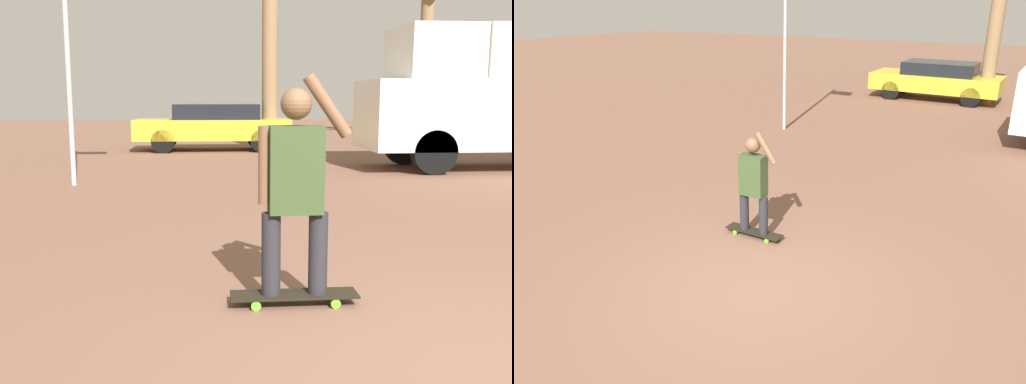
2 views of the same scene
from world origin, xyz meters
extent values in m
plane|color=brown|center=(0.00, 0.00, 0.00)|extent=(80.00, 80.00, 0.00)
cube|color=black|center=(-0.88, 1.25, 0.08)|extent=(0.94, 0.23, 0.02)
cylinder|color=#66C633|center=(-1.17, 1.16, 0.04)|extent=(0.07, 0.03, 0.07)
cylinder|color=#66C633|center=(-1.17, 1.34, 0.04)|extent=(0.07, 0.03, 0.07)
cylinder|color=#66C633|center=(-0.59, 1.16, 0.04)|extent=(0.07, 0.03, 0.07)
cylinder|color=#66C633|center=(-0.59, 1.34, 0.04)|extent=(0.07, 0.03, 0.07)
cylinder|color=#28282D|center=(-1.06, 1.25, 0.39)|extent=(0.14, 0.14, 0.61)
cylinder|color=#28282D|center=(-0.71, 1.25, 0.39)|extent=(0.14, 0.14, 0.61)
cube|color=#384C28|center=(-0.88, 1.25, 1.01)|extent=(0.38, 0.22, 0.63)
sphere|color=brown|center=(-0.88, 1.25, 1.47)|extent=(0.22, 0.22, 0.22)
cylinder|color=brown|center=(-1.11, 1.25, 1.04)|extent=(0.09, 0.09, 0.56)
cylinder|color=brown|center=(-0.66, 1.25, 1.46)|extent=(0.36, 0.09, 0.46)
cylinder|color=black|center=(-2.75, 13.39, 0.33)|extent=(0.66, 0.22, 0.66)
cylinder|color=black|center=(-2.75, 14.89, 0.33)|extent=(0.66, 0.22, 0.66)
cylinder|color=black|center=(0.03, 13.39, 0.33)|extent=(0.66, 0.22, 0.66)
cylinder|color=black|center=(0.03, 14.89, 0.33)|extent=(0.66, 0.22, 0.66)
cube|color=gold|center=(-1.36, 14.14, 0.62)|extent=(4.49, 1.72, 0.59)
cube|color=black|center=(-1.25, 14.14, 1.13)|extent=(2.47, 1.52, 0.44)
cylinder|color=#B7B7BC|center=(-3.87, 7.44, 2.90)|extent=(0.09, 0.09, 5.79)
camera|label=1|loc=(-1.51, -2.74, 1.51)|focal=40.00mm
camera|label=2|loc=(2.95, -4.62, 3.47)|focal=35.00mm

